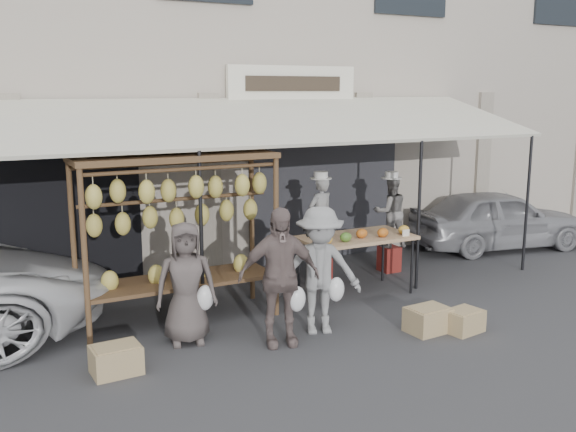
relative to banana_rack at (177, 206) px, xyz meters
name	(u,v)px	position (x,y,z in m)	size (l,w,h in m)	color
ground_plane	(313,342)	(1.21, -1.43, -1.57)	(90.00, 90.00, 0.00)	#2D2D30
shophouse	(155,59)	(1.21, 5.06, 2.08)	(24.00, 6.15, 7.30)	#A5998A
awning	(238,123)	(1.22, 0.84, 1.01)	(10.00, 2.35, 2.92)	beige
banana_rack	(177,206)	(0.00, 0.00, 0.00)	(2.60, 0.90, 2.24)	#4E3420
produce_table	(358,239)	(2.72, -0.11, -0.70)	(1.70, 0.90, 1.04)	tan
vendor_left	(320,217)	(2.53, 0.66, -0.49)	(0.47, 0.31, 1.30)	gray
vendor_right	(391,212)	(3.92, 0.72, -0.53)	(0.59, 0.46, 1.21)	gray
customer_left	(186,283)	(-0.15, -0.73, -0.82)	(0.73, 0.48, 1.50)	#4C4341
customer_mid	(279,277)	(0.82, -1.29, -0.72)	(0.99, 0.41, 1.69)	#715F5C
customer_right	(320,271)	(1.45, -1.18, -0.75)	(1.05, 0.60, 1.63)	gray
stool_left	(320,270)	(2.53, 0.66, -1.35)	(0.30, 0.30, 0.43)	maroon
stool_right	(389,259)	(3.92, 0.72, -1.35)	(0.30, 0.30, 0.43)	maroon
crate_near_a	(428,320)	(2.69, -1.81, -1.41)	(0.53, 0.40, 0.32)	tan
crate_near_b	(463,321)	(3.10, -2.01, -1.43)	(0.47, 0.36, 0.28)	tan
crate_far	(116,360)	(-1.13, -1.22, -1.41)	(0.52, 0.39, 0.31)	tan
sedan	(498,219)	(6.76, 1.07, -0.98)	(1.38, 3.44, 1.17)	gray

